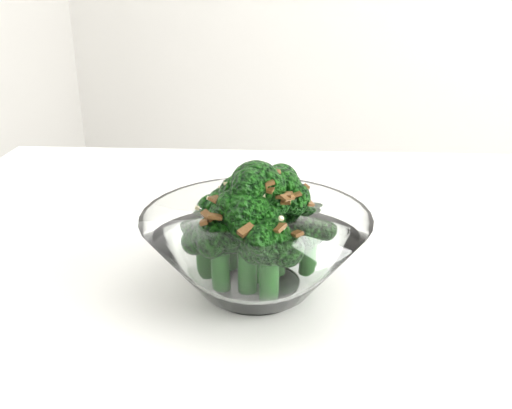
% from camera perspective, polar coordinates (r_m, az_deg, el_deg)
% --- Properties ---
extents(table, '(1.38, 1.10, 0.75)m').
position_cam_1_polar(table, '(0.65, 14.58, -10.90)').
color(table, white).
rests_on(table, ground).
extents(broccoli_dish, '(0.21, 0.21, 0.13)m').
position_cam_1_polar(broccoli_dish, '(0.53, -0.04, -4.01)').
color(broccoli_dish, white).
rests_on(broccoli_dish, table).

